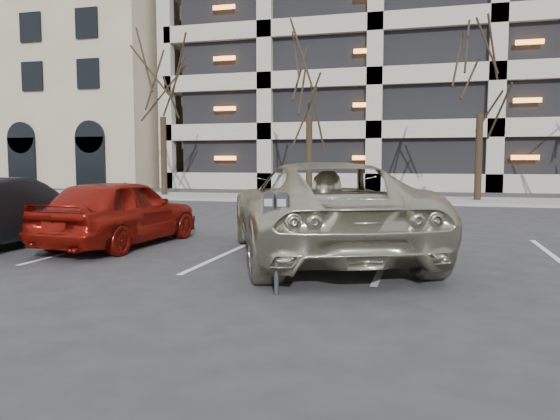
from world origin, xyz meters
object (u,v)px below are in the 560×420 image
(car_dark, at_px, (2,212))
(car_silver, at_px, (5,204))
(tree_a, at_px, (162,67))
(parking_meter, at_px, (276,218))
(car_red, at_px, (120,212))
(suv_silver, at_px, (320,209))
(tree_c, at_px, (482,60))
(tree_b, at_px, (310,63))

(car_dark, distance_m, car_silver, 3.05)
(tree_a, xyz_separation_m, parking_meter, (10.28, -17.06, -5.08))
(parking_meter, bearing_deg, car_red, 144.04)
(suv_silver, bearing_deg, car_dark, -17.26)
(parking_meter, bearing_deg, car_dark, 160.43)
(parking_meter, bearing_deg, tree_c, 78.94)
(tree_a, distance_m, car_red, 16.23)
(car_red, xyz_separation_m, car_silver, (-4.15, 1.59, -0.06))
(suv_silver, relative_size, car_dark, 1.58)
(car_dark, relative_size, car_silver, 0.98)
(car_red, bearing_deg, parking_meter, 145.73)
(car_silver, bearing_deg, suv_silver, -179.71)
(parking_meter, xyz_separation_m, suv_silver, (-0.02, 2.90, -0.14))
(car_red, bearing_deg, suv_silver, -179.48)
(tree_c, relative_size, suv_silver, 1.22)
(car_silver, bearing_deg, parking_meter, 162.83)
(tree_b, relative_size, tree_c, 1.03)
(tree_c, relative_size, parking_meter, 6.33)
(car_dark, bearing_deg, tree_b, -102.02)
(tree_c, distance_m, car_silver, 17.94)
(tree_a, bearing_deg, car_red, -65.95)
(tree_b, bearing_deg, tree_a, 180.00)
(tree_a, relative_size, car_silver, 1.98)
(tree_a, xyz_separation_m, car_dark, (4.09, -14.70, -5.36))
(parking_meter, distance_m, car_red, 5.08)
(tree_b, relative_size, parking_meter, 6.53)
(tree_a, height_order, tree_b, tree_a)
(tree_b, xyz_separation_m, parking_meter, (3.28, -17.06, -4.94))
(tree_a, xyz_separation_m, suv_silver, (10.27, -14.16, -5.22))
(tree_b, height_order, suv_silver, tree_b)
(parking_meter, relative_size, car_silver, 0.30)
(parking_meter, distance_m, suv_silver, 2.90)
(tree_c, xyz_separation_m, car_silver, (-11.91, -12.40, -5.10))
(tree_b, height_order, tree_c, tree_b)
(parking_meter, height_order, car_dark, car_dark)
(car_red, bearing_deg, tree_a, -63.02)
(tree_b, bearing_deg, tree_c, 0.00)
(tree_c, relative_size, car_dark, 1.92)
(tree_a, xyz_separation_m, car_silver, (2.09, -12.40, -5.43))
(suv_silver, height_order, car_silver, suv_silver)
(tree_b, height_order, car_silver, tree_b)
(tree_c, xyz_separation_m, parking_meter, (-3.72, -17.06, -4.75))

